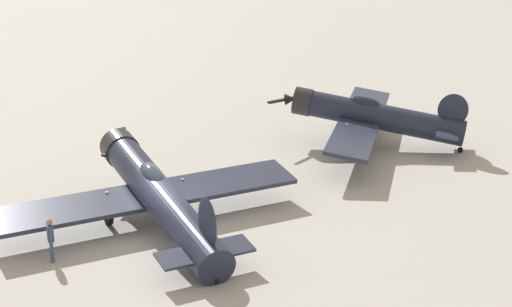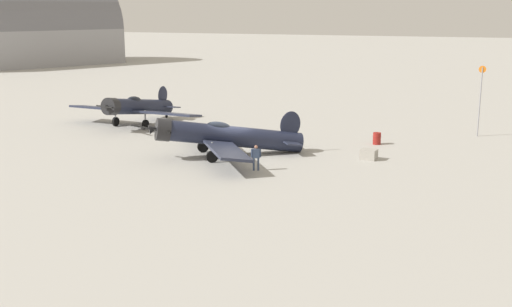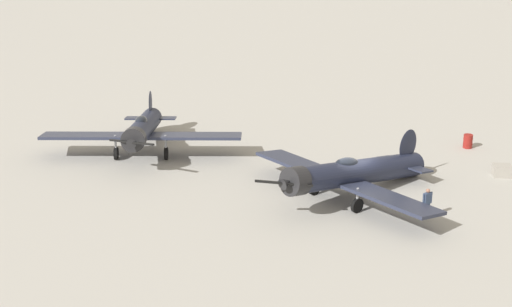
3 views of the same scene
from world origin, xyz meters
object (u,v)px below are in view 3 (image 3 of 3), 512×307
object	(u,v)px
airplane_mid_apron	(142,130)
ground_crew_mechanic	(427,200)
equipment_crate	(502,171)
fuel_drum	(468,141)
airplane_foreground	(352,174)

from	to	relation	value
airplane_mid_apron	ground_crew_mechanic	distance (m)	18.82
equipment_crate	ground_crew_mechanic	bearing A→B (deg)	42.29
airplane_mid_apron	ground_crew_mechanic	bearing A→B (deg)	58.90
equipment_crate	fuel_drum	size ratio (longest dim) A/B	1.28
airplane_mid_apron	fuel_drum	size ratio (longest dim) A/B	14.12
ground_crew_mechanic	equipment_crate	size ratio (longest dim) A/B	1.42
airplane_foreground	airplane_mid_apron	distance (m)	14.31
equipment_crate	fuel_drum	distance (m)	5.13
equipment_crate	airplane_mid_apron	bearing A→B (deg)	-14.35
airplane_foreground	equipment_crate	world-z (taller)	airplane_foreground
airplane_mid_apron	fuel_drum	world-z (taller)	airplane_mid_apron
airplane_foreground	fuel_drum	world-z (taller)	airplane_foreground
airplane_mid_apron	fuel_drum	bearing A→B (deg)	93.71
ground_crew_mechanic	equipment_crate	xyz separation A→B (m)	(-6.08, -5.53, -0.64)
airplane_mid_apron	airplane_foreground	bearing A→B (deg)	60.58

